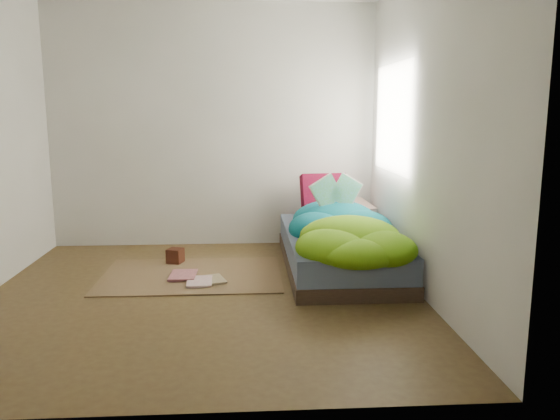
% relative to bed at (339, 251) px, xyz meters
% --- Properties ---
extents(ground, '(3.50, 3.50, 0.00)m').
position_rel_bed_xyz_m(ground, '(-1.22, -0.72, -0.17)').
color(ground, '#4A351C').
rests_on(ground, ground).
extents(room_walls, '(3.54, 3.54, 2.62)m').
position_rel_bed_xyz_m(room_walls, '(-1.21, -0.71, 1.46)').
color(room_walls, beige).
rests_on(room_walls, ground).
extents(bed, '(1.00, 2.00, 0.34)m').
position_rel_bed_xyz_m(bed, '(0.00, 0.00, 0.00)').
color(bed, '#33231B').
rests_on(bed, ground).
extents(duvet, '(0.96, 1.84, 0.34)m').
position_rel_bed_xyz_m(duvet, '(0.00, -0.22, 0.34)').
color(duvet, '#07586F').
rests_on(duvet, bed).
extents(rug, '(1.60, 1.10, 0.01)m').
position_rel_bed_xyz_m(rug, '(-1.37, -0.17, -0.16)').
color(rug, brown).
rests_on(rug, ground).
extents(pillow_floral, '(0.71, 0.55, 0.14)m').
position_rel_bed_xyz_m(pillow_floral, '(0.17, 0.78, 0.24)').
color(pillow_floral, white).
rests_on(pillow_floral, bed).
extents(pillow_magenta, '(0.49, 0.21, 0.47)m').
position_rel_bed_xyz_m(pillow_magenta, '(-0.05, 0.69, 0.41)').
color(pillow_magenta, '#500521').
rests_on(pillow_magenta, bed).
extents(open_book, '(0.44, 0.18, 0.26)m').
position_rel_bed_xyz_m(open_book, '(-0.00, 0.17, 0.64)').
color(open_book, '#358E2E').
rests_on(open_book, duvet).
extents(wooden_box, '(0.17, 0.17, 0.14)m').
position_rel_bed_xyz_m(wooden_box, '(-1.57, 0.24, -0.09)').
color(wooden_box, '#36130C').
rests_on(wooden_box, rug).
extents(floor_book_a, '(0.23, 0.30, 0.02)m').
position_rel_bed_xyz_m(floor_book_a, '(-1.39, -0.43, -0.15)').
color(floor_book_a, silver).
rests_on(floor_book_a, rug).
extents(floor_book_b, '(0.24, 0.32, 0.03)m').
position_rel_bed_xyz_m(floor_book_b, '(-1.56, -0.24, -0.14)').
color(floor_book_b, '#CE777D').
rests_on(floor_book_b, rug).
extents(floor_book_c, '(0.27, 0.31, 0.02)m').
position_rel_bed_xyz_m(floor_book_c, '(-1.26, -0.40, -0.15)').
color(floor_book_c, tan).
rests_on(floor_book_c, rug).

